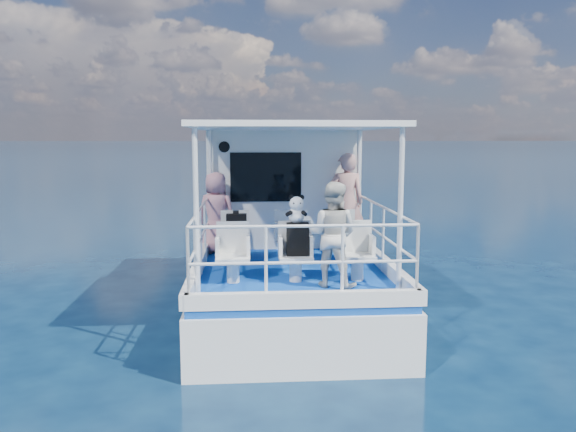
{
  "coord_description": "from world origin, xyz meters",
  "views": [
    {
      "loc": [
        -0.67,
        -8.99,
        2.94
      ],
      "look_at": [
        -0.06,
        -0.4,
        1.76
      ],
      "focal_mm": 35.0,
      "sensor_mm": 36.0,
      "label": 1
    }
  ],
  "objects_px": {
    "passenger_port_fwd": "(216,213)",
    "passenger_stbd_aft": "(333,234)",
    "panda": "(296,209)",
    "backpack_center": "(298,239)"
  },
  "relations": [
    {
      "from": "passenger_port_fwd",
      "to": "passenger_stbd_aft",
      "type": "bearing_deg",
      "value": 145.67
    },
    {
      "from": "passenger_port_fwd",
      "to": "panda",
      "type": "bearing_deg",
      "value": 141.09
    },
    {
      "from": "panda",
      "to": "passenger_stbd_aft",
      "type": "bearing_deg",
      "value": -34.52
    },
    {
      "from": "passenger_port_fwd",
      "to": "passenger_stbd_aft",
      "type": "xyz_separation_m",
      "value": [
        1.74,
        -2.42,
        -0.0
      ]
    },
    {
      "from": "passenger_port_fwd",
      "to": "panda",
      "type": "distance_m",
      "value": 2.46
    },
    {
      "from": "passenger_port_fwd",
      "to": "backpack_center",
      "type": "bearing_deg",
      "value": 141.17
    },
    {
      "from": "passenger_port_fwd",
      "to": "panda",
      "type": "relative_size",
      "value": 3.67
    },
    {
      "from": "passenger_port_fwd",
      "to": "backpack_center",
      "type": "height_order",
      "value": "passenger_port_fwd"
    },
    {
      "from": "passenger_port_fwd",
      "to": "panda",
      "type": "xyz_separation_m",
      "value": [
        1.26,
        -2.09,
        0.32
      ]
    },
    {
      "from": "passenger_port_fwd",
      "to": "backpack_center",
      "type": "xyz_separation_m",
      "value": [
        1.28,
        -2.11,
        -0.12
      ]
    }
  ]
}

